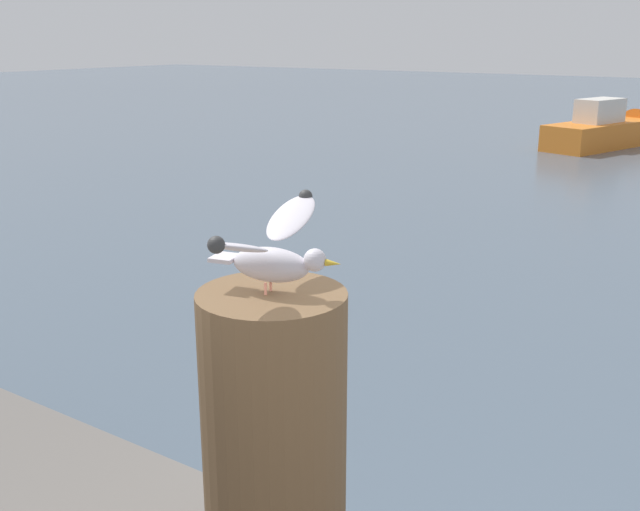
% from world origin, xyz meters
% --- Properties ---
extents(mooring_post, '(0.44, 0.44, 0.94)m').
position_xyz_m(mooring_post, '(-0.96, -0.28, 1.99)').
color(mooring_post, '#4C3823').
rests_on(mooring_post, harbor_quay).
extents(seagull, '(0.39, 0.63, 0.24)m').
position_xyz_m(seagull, '(-0.95, -0.28, 2.59)').
color(seagull, '#C67560').
rests_on(seagull, mooring_post).
extents(boat_orange, '(2.73, 5.29, 1.60)m').
position_xyz_m(boat_orange, '(-4.82, 21.42, 0.46)').
color(boat_orange, orange).
rests_on(boat_orange, ground_plane).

